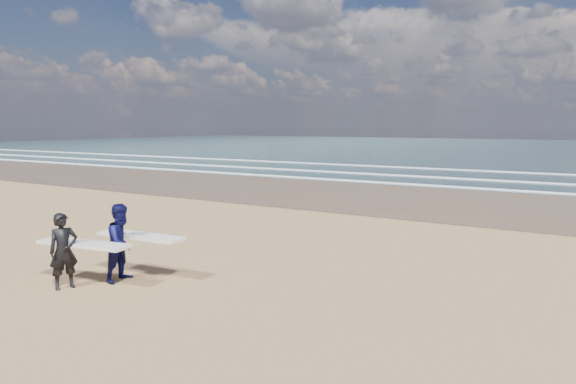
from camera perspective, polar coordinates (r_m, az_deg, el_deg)
The scene contains 2 objects.
surfer_near at distance 11.96m, azimuth -23.34°, elevation -5.90°, with size 2.25×1.13×1.63m.
surfer_far at distance 12.09m, azimuth -17.78°, elevation -5.28°, with size 2.23×1.14×1.75m.
Camera 1 is at (10.61, -6.01, 3.49)m, focal length 32.00 mm.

